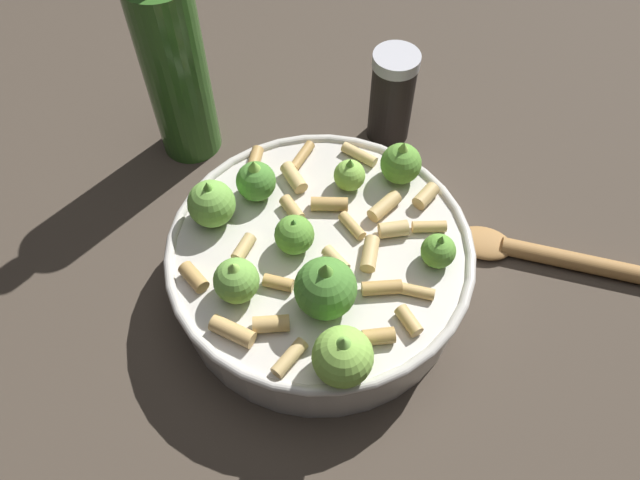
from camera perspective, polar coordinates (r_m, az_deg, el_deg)
ground_plane at (r=0.53m, az=-0.00°, el=-4.08°), size 2.40×2.40×0.00m
cooking_pan at (r=0.50m, az=-0.09°, el=-2.06°), size 0.25×0.25×0.11m
pepper_shaker at (r=0.61m, az=6.80°, el=13.30°), size 0.04×0.04×0.10m
olive_oil_bottle at (r=0.58m, az=-13.55°, el=15.55°), size 0.06×0.06×0.23m
wooden_spoon at (r=0.58m, az=23.67°, el=-2.05°), size 0.16×0.23×0.02m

